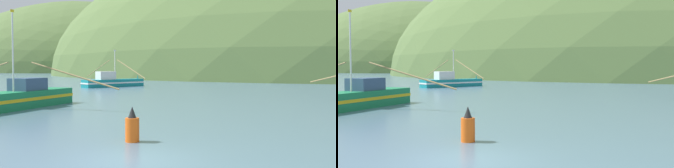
# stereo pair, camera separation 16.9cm
# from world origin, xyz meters

# --- Properties ---
(ground_plane) EXTENTS (600.00, 600.00, 0.00)m
(ground_plane) POSITION_xyz_m (0.00, 0.00, 0.00)
(ground_plane) COLOR slate
(hill_far_left) EXTENTS (154.03, 123.23, 80.98)m
(hill_far_left) POSITION_xyz_m (-116.58, 194.54, 0.00)
(hill_far_left) COLOR #516B38
(hill_far_left) RESTS_ON ground
(hill_far_center) EXTENTS (159.45, 127.56, 55.18)m
(hill_far_center) POSITION_xyz_m (-75.73, 240.89, 0.00)
(hill_far_center) COLOR #47703D
(hill_far_center) RESTS_ON ground
(hill_far_right) EXTENTS (212.13, 169.71, 100.28)m
(hill_far_right) POSITION_xyz_m (17.55, 147.42, 0.00)
(hill_far_right) COLOR #516B38
(hill_far_right) RESTS_ON ground
(fishing_boat_teal) EXTENTS (13.83, 10.06, 5.80)m
(fishing_boat_teal) POSITION_xyz_m (-21.47, 43.42, 0.80)
(fishing_boat_teal) COLOR #147F84
(fishing_boat_teal) RESTS_ON ground
(fishing_boat_green) EXTENTS (17.03, 11.07, 7.51)m
(fishing_boat_green) POSITION_xyz_m (-14.77, 13.02, 0.82)
(fishing_boat_green) COLOR #197A47
(fishing_boat_green) RESTS_ON ground
(channel_buoy) EXTENTS (0.61, 0.61, 1.54)m
(channel_buoy) POSITION_xyz_m (-1.32, 3.08, 0.63)
(channel_buoy) COLOR #E55914
(channel_buoy) RESTS_ON ground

